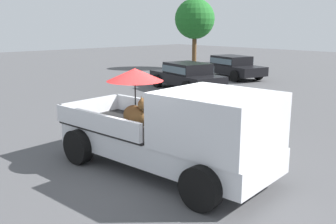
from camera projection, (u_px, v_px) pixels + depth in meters
name	position (u px, v px, depth m)	size (l,w,h in m)	color
ground_plane	(163.00, 169.00, 8.50)	(80.00, 80.00, 0.00)	#4C4C4F
pickup_truck_main	(179.00, 131.00, 7.99)	(5.21, 2.66, 2.21)	black
parked_sedan_near	(232.00, 66.00, 22.95)	(4.59, 2.71, 1.33)	black
parked_sedan_far	(187.00, 75.00, 18.82)	(4.56, 2.61, 1.33)	black
tree_by_lot	(195.00, 19.00, 27.42)	(2.87, 2.87, 5.00)	brown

